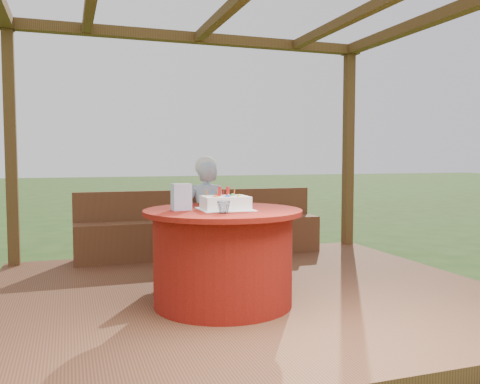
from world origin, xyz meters
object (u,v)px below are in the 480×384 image
at_px(table, 223,256).
at_px(birthday_cake, 225,203).
at_px(elderly_woman, 206,217).
at_px(gift_bag, 181,197).
at_px(chair, 199,225).
at_px(bench, 202,234).
at_px(drinking_glass, 224,207).

height_order(table, birthday_cake, birthday_cake).
relative_size(elderly_woman, birthday_cake, 2.85).
relative_size(elderly_woman, gift_bag, 5.74).
relative_size(chair, birthday_cake, 2.11).
bearing_deg(gift_bag, chair, 62.48).
height_order(bench, gift_bag, gift_bag).
distance_m(bench, drinking_glass, 2.45).
distance_m(chair, drinking_glass, 1.43).
bearing_deg(bench, elderly_woman, -102.21).
bearing_deg(chair, bench, 74.43).
bearing_deg(drinking_glass, gift_bag, 127.50).
relative_size(table, gift_bag, 6.06).
bearing_deg(elderly_woman, table, -95.87).
bearing_deg(chair, gift_bag, -111.44).
distance_m(bench, chair, 1.02).
bearing_deg(elderly_woman, birthday_cake, -94.86).
relative_size(bench, table, 2.33).
bearing_deg(elderly_woman, chair, 91.63).
distance_m(chair, gift_bag, 1.20).
xyz_separation_m(chair, elderly_woman, (0.01, -0.24, 0.11)).
xyz_separation_m(bench, table, (-0.35, -2.06, 0.13)).
bearing_deg(chair, drinking_glass, -96.63).
distance_m(chair, birthday_cake, 1.18).
height_order(bench, chair, chair).
xyz_separation_m(bench, gift_bag, (-0.68, -2.01, 0.63)).
relative_size(table, elderly_woman, 1.06).
relative_size(bench, birthday_cake, 6.99).
relative_size(table, drinking_glass, 12.71).
xyz_separation_m(bench, drinking_glass, (-0.43, -2.34, 0.57)).
xyz_separation_m(bench, chair, (-0.27, -0.96, 0.24)).
height_order(chair, elderly_woman, elderly_woman).
distance_m(elderly_woman, drinking_glass, 1.17).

